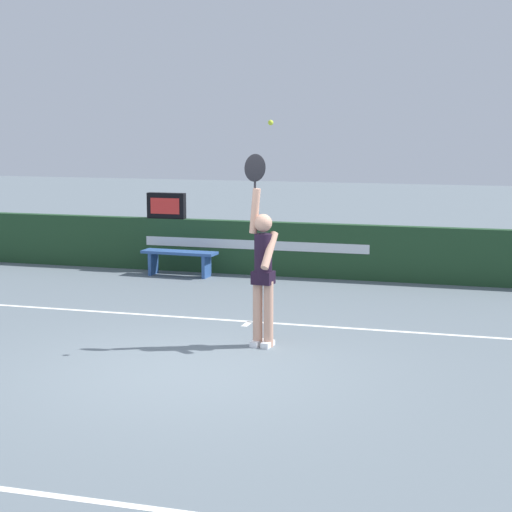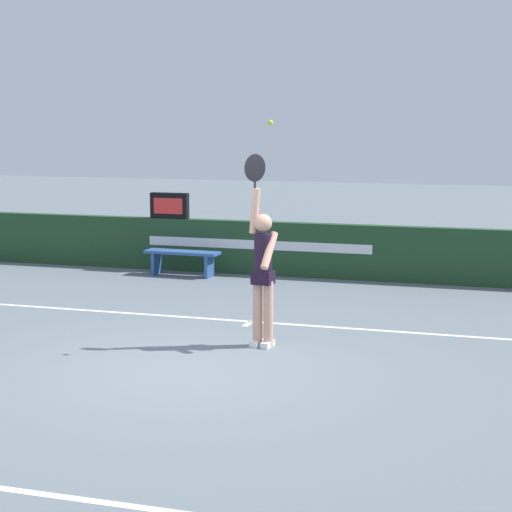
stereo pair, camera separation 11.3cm
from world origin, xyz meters
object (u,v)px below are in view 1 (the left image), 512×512
(speed_display, at_px, (166,206))
(courtside_bench_near, at_px, (179,257))
(tennis_ball, at_px, (271,123))
(tennis_player, at_px, (263,268))

(speed_display, bearing_deg, courtside_bench_near, -50.05)
(courtside_bench_near, bearing_deg, speed_display, 129.95)
(tennis_ball, bearing_deg, tennis_player, 135.76)
(tennis_ball, xyz_separation_m, courtside_bench_near, (-2.94, 4.51, -2.41))
(tennis_player, relative_size, tennis_ball, 37.31)
(speed_display, xyz_separation_m, tennis_ball, (3.40, -5.05, 1.55))
(tennis_player, height_order, tennis_ball, tennis_ball)
(tennis_player, height_order, courtside_bench_near, tennis_player)
(tennis_ball, height_order, courtside_bench_near, tennis_ball)
(speed_display, relative_size, tennis_ball, 11.32)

